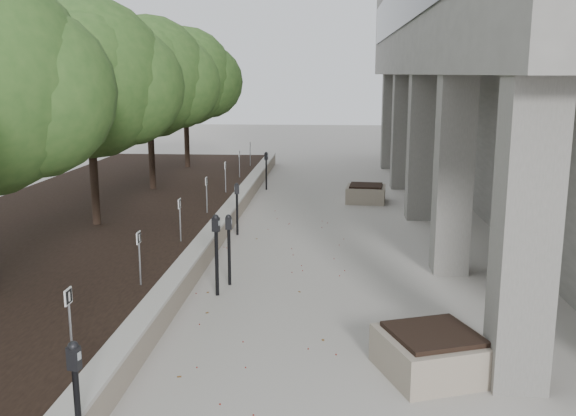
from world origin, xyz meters
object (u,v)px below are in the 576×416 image
(parking_meter_4, at_px, (237,209))
(parking_meter_5, at_px, (266,171))
(parking_meter_2, at_px, (229,250))
(crabapple_tree_4, at_px, (149,103))
(planter_back, at_px, (366,193))
(planter_front, at_px, (433,353))
(crabapple_tree_3, at_px, (90,112))
(parking_meter_3, at_px, (217,255))
(parking_meter_1, at_px, (78,408))
(crabapple_tree_5, at_px, (185,97))

(parking_meter_4, bearing_deg, parking_meter_5, 74.34)
(parking_meter_2, height_order, parking_meter_5, parking_meter_2)
(parking_meter_2, bearing_deg, parking_meter_5, 89.79)
(crabapple_tree_4, height_order, planter_back, crabapple_tree_4)
(parking_meter_5, height_order, planter_front, parking_meter_5)
(crabapple_tree_3, relative_size, parking_meter_4, 4.06)
(crabapple_tree_4, xyz_separation_m, parking_meter_3, (3.68, -8.82, -2.35))
(parking_meter_5, bearing_deg, planter_front, -63.59)
(parking_meter_2, distance_m, parking_meter_5, 10.46)
(parking_meter_2, distance_m, planter_back, 9.03)
(parking_meter_4, distance_m, planter_front, 8.40)
(parking_meter_2, bearing_deg, parking_meter_1, -97.49)
(planter_front, bearing_deg, parking_meter_3, 139.87)
(crabapple_tree_5, xyz_separation_m, parking_meter_2, (3.81, -13.21, -2.42))
(crabapple_tree_5, bearing_deg, parking_meter_1, -80.43)
(crabapple_tree_3, distance_m, parking_meter_2, 5.54)
(crabapple_tree_3, xyz_separation_m, planter_back, (6.83, 5.29, -2.84))
(crabapple_tree_5, distance_m, parking_meter_4, 10.17)
(parking_meter_4, bearing_deg, planter_back, 37.73)
(crabapple_tree_3, height_order, parking_meter_2, crabapple_tree_3)
(parking_meter_1, bearing_deg, crabapple_tree_3, 121.39)
(crabapple_tree_5, relative_size, parking_meter_3, 3.55)
(crabapple_tree_4, height_order, parking_meter_1, crabapple_tree_4)
(crabapple_tree_3, height_order, crabapple_tree_4, same)
(parking_meter_5, bearing_deg, crabapple_tree_5, 152.81)
(crabapple_tree_3, distance_m, crabapple_tree_4, 5.00)
(crabapple_tree_5, distance_m, parking_meter_3, 14.49)
(planter_back, bearing_deg, parking_meter_5, 150.01)
(parking_meter_2, relative_size, parking_meter_3, 0.91)
(parking_meter_1, xyz_separation_m, planter_front, (3.92, 2.51, -0.42))
(crabapple_tree_4, xyz_separation_m, planter_front, (7.17, -11.77, -2.81))
(crabapple_tree_4, distance_m, crabapple_tree_5, 5.00)
(crabapple_tree_4, bearing_deg, parking_meter_4, -51.74)
(parking_meter_4, xyz_separation_m, parking_meter_5, (0.06, 6.53, 0.01))
(crabapple_tree_5, bearing_deg, planter_front, -66.85)
(parking_meter_1, bearing_deg, planter_back, 88.26)
(parking_meter_4, height_order, planter_front, parking_meter_4)
(crabapple_tree_4, relative_size, parking_meter_2, 3.88)
(planter_front, height_order, planter_back, planter_front)
(parking_meter_2, xyz_separation_m, parking_meter_3, (-0.13, -0.61, 0.07))
(planter_back, bearing_deg, planter_front, -88.42)
(planter_back, bearing_deg, parking_meter_3, -109.13)
(crabapple_tree_3, bearing_deg, crabapple_tree_4, 90.00)
(crabapple_tree_4, distance_m, planter_front, 14.06)
(parking_meter_2, bearing_deg, parking_meter_3, -104.35)
(crabapple_tree_3, height_order, parking_meter_4, crabapple_tree_3)
(planter_front, bearing_deg, crabapple_tree_5, 113.15)
(parking_meter_1, height_order, parking_meter_3, parking_meter_3)
(planter_back, bearing_deg, crabapple_tree_4, -177.60)
(crabapple_tree_3, distance_m, parking_meter_5, 8.39)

